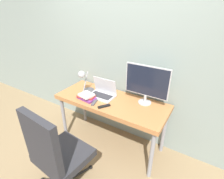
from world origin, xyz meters
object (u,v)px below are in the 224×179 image
office_chair (55,152)px  book_stack (87,96)px  monitor (147,83)px  desk_lamp (84,79)px  laptop (103,92)px

office_chair → book_stack: 0.83m
office_chair → book_stack: (-0.19, 0.78, 0.23)m
monitor → office_chair: 1.31m
monitor → book_stack: bearing=-155.9°
desk_lamp → office_chair: size_ratio=0.33×
laptop → book_stack: 0.23m
monitor → desk_lamp: (-0.85, -0.20, -0.08)m
desk_lamp → monitor: bearing=13.4°
monitor → book_stack: size_ratio=2.08×
desk_lamp → office_chair: (0.32, -0.90, -0.40)m
monitor → book_stack: (-0.72, -0.32, -0.25)m
desk_lamp → book_stack: desk_lamp is taller
monitor → desk_lamp: size_ratio=1.60×
laptop → desk_lamp: bearing=-165.8°
monitor → laptop: bearing=-167.0°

